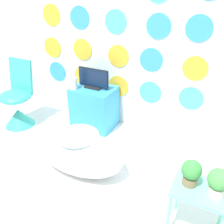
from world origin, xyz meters
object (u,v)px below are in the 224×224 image
(chair, at_px, (18,106))
(tv, at_px, (93,80))
(bathtub, at_px, (79,152))
(potted_plant_right, at_px, (218,182))
(vase, at_px, (73,83))
(potted_plant_left, at_px, (191,172))

(chair, bearing_deg, tv, 25.04)
(bathtub, xyz_separation_m, potted_plant_right, (1.33, -0.22, 0.34))
(vase, distance_m, potted_plant_right, 2.07)
(chair, bearing_deg, potted_plant_left, -14.38)
(chair, xyz_separation_m, potted_plant_left, (2.38, -0.61, 0.28))
(chair, xyz_separation_m, vase, (0.72, 0.29, 0.36))
(bathtub, xyz_separation_m, chair, (-1.24, 0.42, 0.05))
(chair, relative_size, vase, 4.70)
(tv, xyz_separation_m, potted_plant_left, (1.45, -1.04, -0.11))
(bathtub, distance_m, vase, 0.97)
(chair, relative_size, potted_plant_left, 4.09)
(vase, xyz_separation_m, potted_plant_left, (1.65, -0.90, -0.08))
(bathtub, relative_size, vase, 5.22)
(tv, height_order, vase, tv)
(potted_plant_left, height_order, potted_plant_right, potted_plant_right)
(vase, relative_size, potted_plant_left, 0.87)
(bathtub, xyz_separation_m, vase, (-0.51, 0.71, 0.41))
(tv, distance_m, potted_plant_right, 1.96)
(vase, bearing_deg, potted_plant_left, -28.53)
(bathtub, distance_m, potted_plant_right, 1.39)
(tv, bearing_deg, vase, -145.14)
(chair, height_order, potted_plant_right, chair)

